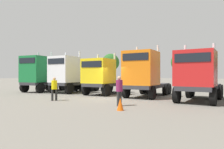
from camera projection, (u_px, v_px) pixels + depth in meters
ground at (110, 98)px, 16.41m from camera, size 200.00×200.00×0.00m
semi_truck_green at (40, 74)px, 22.71m from camera, size 3.42×6.34×4.47m
semi_truck_white at (68, 74)px, 21.55m from camera, size 2.88×6.07×4.33m
semi_truck_yellow at (102, 76)px, 19.50m from camera, size 2.87×5.83×3.93m
semi_truck_orange at (144, 74)px, 17.16m from camera, size 2.85×6.24×4.38m
semi_truck_red at (198, 76)px, 14.16m from camera, size 2.56×6.10×4.06m
visitor_in_hivis at (54, 87)px, 15.01m from camera, size 0.54×0.54×1.71m
visitor_with_camera at (119, 88)px, 12.47m from camera, size 0.40×0.44×1.81m
traffic_cone_near at (120, 104)px, 10.89m from camera, size 0.36×0.36×0.67m
oak_far_left at (111, 63)px, 38.15m from camera, size 3.22×3.22×5.79m
oak_far_centre at (181, 62)px, 33.18m from camera, size 3.17×3.17×5.54m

